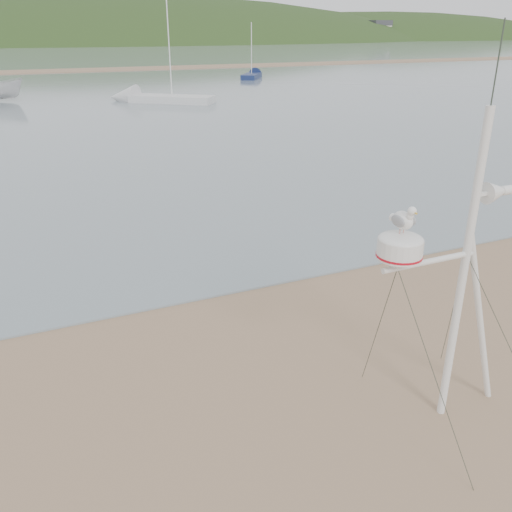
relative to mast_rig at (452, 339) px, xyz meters
name	(u,v)px	position (x,y,z in m)	size (l,w,h in m)	color
ground	(164,465)	(-3.78, 0.68, -1.24)	(560.00, 560.00, 0.00)	#82654B
water	(1,53)	(-3.78, 132.68, -1.22)	(560.00, 256.00, 0.04)	slate
sandbar	(9,72)	(-3.78, 70.68, -1.16)	(560.00, 7.00, 0.07)	#82654B
hill_ridge	(56,94)	(14.74, 235.68, -20.93)	(620.00, 180.00, 80.00)	#1E3315
far_cottages	(6,32)	(-0.78, 196.68, 2.76)	(294.40, 6.30, 8.00)	white
mast_rig	(452,339)	(0.00, 0.00, 0.00)	(2.27, 2.42, 5.12)	silver
sailboat_blue_far	(254,75)	(20.41, 52.04, -0.93)	(4.63, 5.78, 6.02)	#15214A
sailboat_white_near	(144,98)	(4.46, 36.08, -0.94)	(7.41, 6.44, 7.85)	silver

